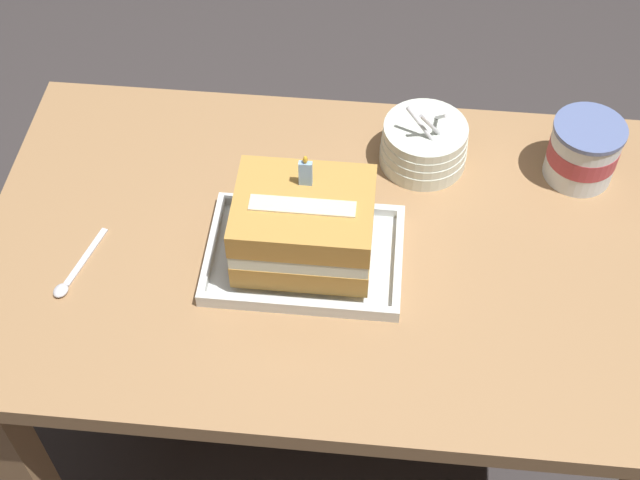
% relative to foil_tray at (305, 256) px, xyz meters
% --- Properties ---
extents(ground_plane, '(8.00, 8.00, 0.00)m').
position_rel_foil_tray_xyz_m(ground_plane, '(0.05, 0.03, -0.69)').
color(ground_plane, '#383333').
extents(dining_table, '(1.12, 0.67, 0.69)m').
position_rel_foil_tray_xyz_m(dining_table, '(0.05, 0.03, -0.11)').
color(dining_table, '#9E754C').
rests_on(dining_table, ground_plane).
extents(foil_tray, '(0.30, 0.21, 0.02)m').
position_rel_foil_tray_xyz_m(foil_tray, '(0.00, 0.00, 0.00)').
color(foil_tray, silver).
rests_on(foil_tray, dining_table).
extents(birthday_cake, '(0.20, 0.16, 0.17)m').
position_rel_foil_tray_xyz_m(birthday_cake, '(-0.00, 0.00, 0.07)').
color(birthday_cake, '#BB893E').
rests_on(birthday_cake, foil_tray).
extents(bowl_stack, '(0.15, 0.15, 0.13)m').
position_rel_foil_tray_xyz_m(bowl_stack, '(0.18, 0.23, 0.03)').
color(bowl_stack, silver).
rests_on(bowl_stack, dining_table).
extents(ice_cream_tub, '(0.12, 0.12, 0.11)m').
position_rel_foil_tray_xyz_m(ice_cream_tub, '(0.44, 0.23, 0.05)').
color(ice_cream_tub, white).
rests_on(ice_cream_tub, dining_table).
extents(serving_spoon_near_tray, '(0.05, 0.14, 0.01)m').
position_rel_foil_tray_xyz_m(serving_spoon_near_tray, '(-0.35, -0.07, -0.00)').
color(serving_spoon_near_tray, silver).
rests_on(serving_spoon_near_tray, dining_table).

